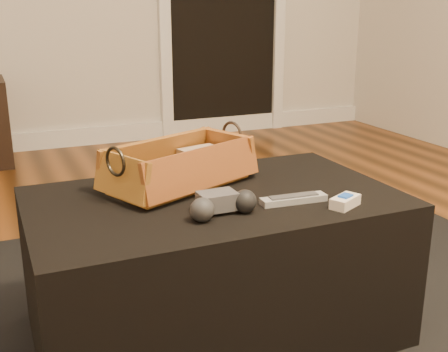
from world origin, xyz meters
name	(u,v)px	position (x,y,z in m)	size (l,w,h in m)	color
baseboard	(47,140)	(0.00, 2.73, 0.06)	(5.00, 0.04, 0.12)	white
area_rug	(222,341)	(0.19, 0.16, 0.01)	(2.60, 2.00, 0.01)	black
ottoman	(215,265)	(0.19, 0.21, 0.22)	(1.00, 0.60, 0.42)	black
tv_remote	(178,179)	(0.12, 0.32, 0.46)	(0.23, 0.05, 0.02)	black
cloth_bundle	(201,159)	(0.23, 0.42, 0.48)	(0.12, 0.08, 0.07)	tan
wicker_basket	(180,168)	(0.13, 0.34, 0.48)	(0.49, 0.38, 0.16)	#AF6E27
game_controller	(221,204)	(0.15, 0.07, 0.46)	(0.19, 0.11, 0.06)	#414144
silver_remote	(294,199)	(0.36, 0.08, 0.44)	(0.18, 0.05, 0.02)	#A7AAAF
cream_gadget	(345,201)	(0.47, 0.00, 0.45)	(0.10, 0.08, 0.03)	silver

